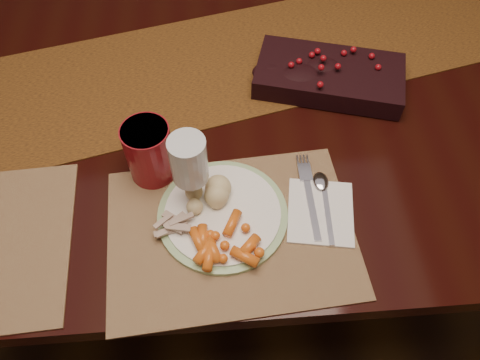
{
  "coord_description": "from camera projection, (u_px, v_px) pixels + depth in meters",
  "views": [
    {
      "loc": [
        -0.01,
        -0.75,
        1.51
      ],
      "look_at": [
        0.03,
        -0.25,
        0.8
      ],
      "focal_mm": 35.0,
      "sensor_mm": 36.0,
      "label": 1
    }
  ],
  "objects": [
    {
      "name": "fork",
      "position": [
        310.0,
        199.0,
        0.88
      ],
      "size": [
        0.03,
        0.17,
        0.0
      ],
      "primitive_type": null,
      "rotation": [
        0.0,
        0.0,
        -0.0
      ],
      "color": "silver",
      "rests_on": "napkin"
    },
    {
      "name": "wine_glass",
      "position": [
        191.0,
        175.0,
        0.82
      ],
      "size": [
        0.07,
        0.07,
        0.18
      ],
      "primitive_type": null,
      "rotation": [
        0.0,
        0.0,
        -0.12
      ],
      "color": "#AAC0CC",
      "rests_on": "dining_table"
    },
    {
      "name": "table_runner",
      "position": [
        196.0,
        70.0,
        1.1
      ],
      "size": [
        1.85,
        0.79,
        0.0
      ],
      "primitive_type": "cube",
      "rotation": [
        0.0,
        0.0,
        0.24
      ],
      "color": "#351E03",
      "rests_on": "dining_table"
    },
    {
      "name": "napkin",
      "position": [
        321.0,
        212.0,
        0.87
      ],
      "size": [
        0.14,
        0.16,
        0.0
      ],
      "primitive_type": "cube",
      "rotation": [
        0.0,
        0.0,
        -0.17
      ],
      "color": "white",
      "rests_on": "placemat_main"
    },
    {
      "name": "turkey_shreds",
      "position": [
        173.0,
        226.0,
        0.83
      ],
      "size": [
        0.09,
        0.08,
        0.02
      ],
      "primitive_type": null,
      "rotation": [
        0.0,
        0.0,
        0.13
      ],
      "color": "#BE9E94",
      "rests_on": "dinner_plate"
    },
    {
      "name": "spoon",
      "position": [
        326.0,
        205.0,
        0.88
      ],
      "size": [
        0.04,
        0.15,
        0.0
      ],
      "primitive_type": null,
      "rotation": [
        0.0,
        0.0,
        -0.06
      ],
      "color": "#B5B7D4",
      "rests_on": "napkin"
    },
    {
      "name": "red_cup",
      "position": [
        149.0,
        152.0,
        0.88
      ],
      "size": [
        0.12,
        0.12,
        0.12
      ],
      "primitive_type": "cylinder",
      "rotation": [
        0.0,
        0.0,
        0.37
      ],
      "color": "maroon",
      "rests_on": "placemat_main"
    },
    {
      "name": "mashed_potatoes",
      "position": [
        206.0,
        192.0,
        0.86
      ],
      "size": [
        0.1,
        0.1,
        0.05
      ],
      "primitive_type": null,
      "rotation": [
        0.0,
        0.0,
        -0.31
      ],
      "color": "beige",
      "rests_on": "dinner_plate"
    },
    {
      "name": "dining_table",
      "position": [
        224.0,
        193.0,
        1.35
      ],
      "size": [
        1.8,
        1.0,
        0.75
      ],
      "primitive_type": "cube",
      "color": "black",
      "rests_on": "floor"
    },
    {
      "name": "centerpiece",
      "position": [
        330.0,
        73.0,
        1.05
      ],
      "size": [
        0.36,
        0.25,
        0.06
      ],
      "primitive_type": null,
      "rotation": [
        0.0,
        0.0,
        -0.28
      ],
      "color": "black",
      "rests_on": "table_runner"
    },
    {
      "name": "placemat_main",
      "position": [
        231.0,
        232.0,
        0.85
      ],
      "size": [
        0.47,
        0.36,
        0.0
      ],
      "primitive_type": "cube",
      "rotation": [
        0.0,
        0.0,
        0.07
      ],
      "color": "brown",
      "rests_on": "dining_table"
    },
    {
      "name": "floor",
      "position": [
        227.0,
        251.0,
        1.66
      ],
      "size": [
        5.0,
        5.0,
        0.0
      ],
      "primitive_type": "plane",
      "color": "black",
      "rests_on": "ground"
    },
    {
      "name": "baby_carrots",
      "position": [
        223.0,
        238.0,
        0.82
      ],
      "size": [
        0.13,
        0.12,
        0.02
      ],
      "primitive_type": null,
      "rotation": [
        0.0,
        0.0,
        0.3
      ],
      "color": "orange",
      "rests_on": "dinner_plate"
    },
    {
      "name": "dinner_plate",
      "position": [
        223.0,
        214.0,
        0.87
      ],
      "size": [
        0.29,
        0.29,
        0.01
      ],
      "primitive_type": "cylinder",
      "rotation": [
        0.0,
        0.0,
        -0.23
      ],
      "color": "white",
      "rests_on": "placemat_main"
    }
  ]
}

